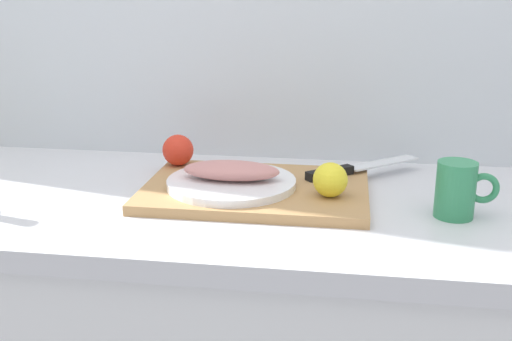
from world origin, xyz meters
TOP-DOWN VIEW (x-y plane):
  - back_wall at (0.00, 0.33)m, footprint 3.20×0.05m
  - cutting_board at (0.06, 0.03)m, footprint 0.44×0.31m
  - white_plate at (0.01, 0.01)m, footprint 0.25×0.25m
  - fish_fillet at (0.01, 0.01)m, footprint 0.19×0.08m
  - chef_knife at (0.24, 0.13)m, footprint 0.24×0.21m
  - lemon_0 at (0.21, -0.02)m, footprint 0.07×0.07m
  - tomato_0 at (-0.13, 0.14)m, footprint 0.07×0.07m
  - coffee_mug_0 at (0.43, -0.04)m, footprint 0.11×0.07m

SIDE VIEW (x-z plane):
  - cutting_board at x=0.06m, z-range 0.90..0.92m
  - white_plate at x=0.01m, z-range 0.92..0.93m
  - chef_knife at x=0.24m, z-range 0.92..0.94m
  - coffee_mug_0 at x=0.43m, z-range 0.90..1.00m
  - lemon_0 at x=0.21m, z-range 0.92..0.99m
  - fish_fillet at x=0.01m, z-range 0.94..0.97m
  - tomato_0 at x=-0.13m, z-range 0.92..0.99m
  - back_wall at x=0.00m, z-range 0.00..2.50m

